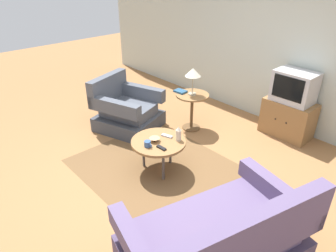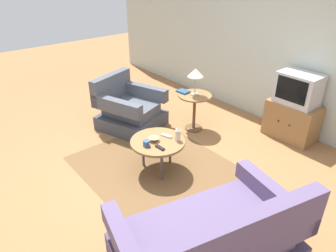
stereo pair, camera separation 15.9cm
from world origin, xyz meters
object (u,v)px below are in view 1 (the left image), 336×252
Objects in this scene: armchair at (126,111)px; bowl at (155,140)px; television at (295,87)px; mug at (148,144)px; couch at (217,241)px; coffee_table at (158,143)px; vase at (179,134)px; tv_remote_dark at (161,148)px; tv_remote_silver at (167,136)px; table_lamp at (193,73)px; tv_stand at (288,118)px; book at (180,91)px; side_table at (192,104)px.

bowl is at bearing 52.32° from armchair.
television reaches higher than mug.
couch reaches higher than coffee_table.
television is at bearing 75.86° from vase.
tv_remote_dark is 0.30m from tv_remote_silver.
table_lamp is at bearing 114.19° from coffee_table.
tv_remote_dark is (-0.49, -2.26, 0.17)m from tv_stand.
tv_remote_silver is at bearing -62.90° from table_lamp.
tv_remote_dark is at bearing -29.60° from coffee_table.
couch is 2.92m from television.
book is (-0.70, 1.14, 0.16)m from bowl.
tv_stand is 2.32m from bowl.
coffee_table is 1.16× the size of side_table.
tv_stand is (1.18, 0.99, -0.16)m from side_table.
mug is 0.79× the size of tv_remote_silver.
tv_stand is at bearing 74.67° from mug.
armchair is at bearing 161.08° from bowl.
coffee_table is at bearing 54.42° from armchair.
bowl is (0.50, -1.22, 0.03)m from side_table.
armchair is at bearing 172.58° from vase.
bowl is 0.20m from tv_remote_dark.
mug reaches higher than bowl.
coffee_table is 2.31m from television.
vase is at bearing -92.22° from tv_remote_dark.
tv_remote_silver is at bearing -108.29° from television.
side_table is at bearing 39.65° from table_lamp.
television reaches higher than book.
vase is 0.31m from tv_remote_dark.
side_table is 1.45m from tv_remote_dark.
couch is 2.55× the size of coffee_table.
television reaches higher than tv_remote_silver.
vase is at bearing 63.82° from armchair.
armchair reaches higher than coffee_table.
coffee_table is 3.59× the size of vase.
table_lamp is 2.10× the size of book.
side_table is 4.48× the size of bowl.
bowl is at bearing 104.75° from mug.
armchair is 1.34m from tv_remote_silver.
coffee_table is at bearing -65.81° from table_lamp.
side_table reaches higher than coffee_table.
book is at bearing 123.35° from coffee_table.
couch reaches higher than mug.
vase is at bearing -104.21° from tv_stand.
mug is 1.49m from book.
television is 4.68× the size of mug.
armchair is 2.69× the size of table_lamp.
mug is 0.92× the size of bowl.
armchair is 5.65× the size of book.
coffee_table is at bearing -32.31° from tv_remote_dark.
tv_remote_silver is (0.52, -1.02, 0.01)m from side_table.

